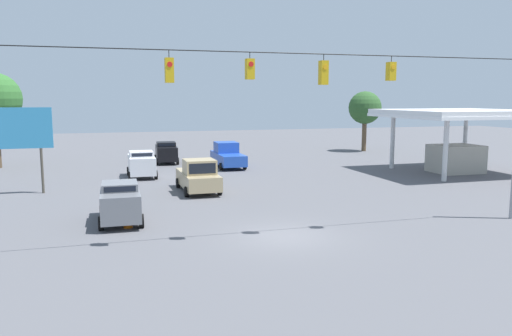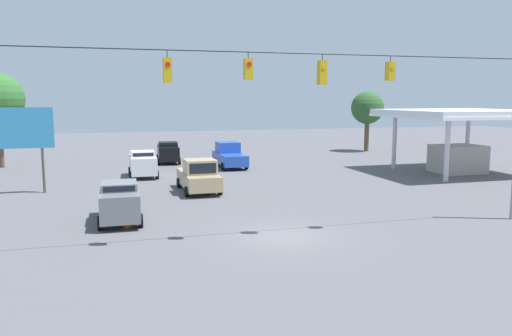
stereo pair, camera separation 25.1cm
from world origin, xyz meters
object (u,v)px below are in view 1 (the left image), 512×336
sedan_black_withflow_deep (166,152)px  roadside_billboard (9,132)px  sedan_grey_parked_shoulder (120,201)px  pickup_truck_tan_withflow_mid (198,176)px  traffic_cone_third (120,202)px  tree_horizon_right (365,108)px  overhead_signal_span (286,112)px  traffic_cone_second (123,211)px  sedan_white_withflow_far (142,164)px  traffic_cone_nearest (128,221)px  pickup_truck_blue_oncoming_deep (228,156)px  gas_station (457,127)px

sedan_black_withflow_deep → roadside_billboard: roadside_billboard is taller
sedan_grey_parked_shoulder → roadside_billboard: size_ratio=0.78×
roadside_billboard → pickup_truck_tan_withflow_mid: bearing=168.2°
traffic_cone_third → tree_horizon_right: (-27.09, -22.63, 4.48)m
overhead_signal_span → traffic_cone_second: 10.02m
sedan_grey_parked_shoulder → sedan_white_withflow_far: bearing=-97.9°
traffic_cone_nearest → tree_horizon_right: bearing=-134.9°
traffic_cone_nearest → traffic_cone_second: 2.10m
sedan_grey_parked_shoulder → traffic_cone_nearest: sedan_grey_parked_shoulder is taller
pickup_truck_blue_oncoming_deep → traffic_cone_second: pickup_truck_blue_oncoming_deep is taller
pickup_truck_tan_withflow_mid → roadside_billboard: bearing=-11.8°
tree_horizon_right → sedan_black_withflow_deep: bearing=10.6°
traffic_cone_second → pickup_truck_blue_oncoming_deep: bearing=-119.3°
pickup_truck_blue_oncoming_deep → gas_station: size_ratio=0.53×
sedan_grey_parked_shoulder → pickup_truck_tan_withflow_mid: (-4.96, -6.71, -0.04)m
sedan_white_withflow_far → pickup_truck_tan_withflow_mid: bearing=113.4°
traffic_cone_nearest → traffic_cone_second: same height
roadside_billboard → traffic_cone_second: bearing=127.9°
traffic_cone_third → tree_horizon_right: size_ratio=0.10×
traffic_cone_second → roadside_billboard: (6.32, -8.11, 3.54)m
pickup_truck_tan_withflow_mid → sedan_black_withflow_deep: (0.33, -14.87, 0.03)m
traffic_cone_nearest → traffic_cone_third: (0.24, -4.32, 0.00)m
sedan_black_withflow_deep → traffic_cone_third: size_ratio=6.66×
sedan_white_withflow_far → traffic_cone_second: sedan_white_withflow_far is taller
overhead_signal_span → sedan_white_withflow_far: overhead_signal_span is taller
overhead_signal_span → sedan_white_withflow_far: bearing=-75.6°
overhead_signal_span → sedan_black_withflow_deep: (2.03, -26.37, -4.32)m
traffic_cone_nearest → gas_station: 28.06m
traffic_cone_second → tree_horizon_right: size_ratio=0.10×
pickup_truck_blue_oncoming_deep → traffic_cone_third: pickup_truck_blue_oncoming_deep is taller
sedan_grey_parked_shoulder → tree_horizon_right: size_ratio=0.63×
sedan_black_withflow_deep → tree_horizon_right: size_ratio=0.64×
pickup_truck_tan_withflow_mid → traffic_cone_third: pickup_truck_tan_withflow_mid is taller
sedan_white_withflow_far → sedan_black_withflow_deep: bearing=-109.2°
pickup_truck_tan_withflow_mid → sedan_black_withflow_deep: 14.87m
overhead_signal_span → traffic_cone_nearest: overhead_signal_span is taller
roadside_billboard → tree_horizon_right: tree_horizon_right is taller
traffic_cone_third → roadside_billboard: bearing=-43.3°
roadside_billboard → tree_horizon_right: size_ratio=0.80×
overhead_signal_span → traffic_cone_second: (6.53, -5.71, -5.01)m
gas_station → roadside_billboard: size_ratio=1.96×
gas_station → tree_horizon_right: size_ratio=1.57×
traffic_cone_third → gas_station: size_ratio=0.06×
traffic_cone_nearest → traffic_cone_second: (0.15, -2.09, 0.00)m
traffic_cone_third → sedan_black_withflow_deep: bearing=-104.0°
pickup_truck_blue_oncoming_deep → roadside_billboard: bearing=28.3°
roadside_billboard → tree_horizon_right: bearing=-153.3°
pickup_truck_blue_oncoming_deep → sedan_grey_parked_shoulder: bearing=61.6°
sedan_black_withflow_deep → roadside_billboard: (10.82, 12.55, 2.85)m
tree_horizon_right → traffic_cone_second: bearing=42.6°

